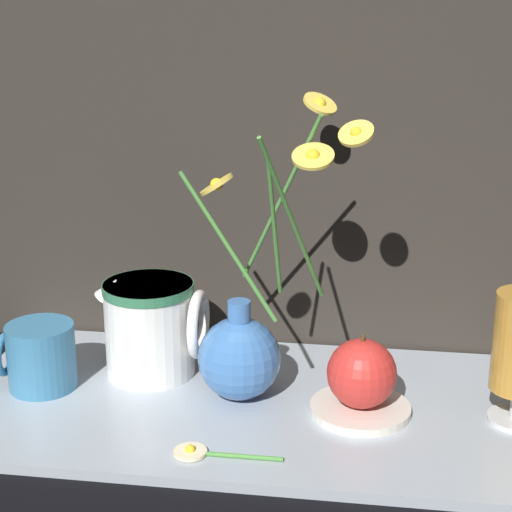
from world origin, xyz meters
TOP-DOWN VIEW (x-y plane):
  - ground_plane at (0.00, 0.00)m, footprint 6.00×6.00m
  - shelf at (0.00, 0.00)m, footprint 0.74×0.36m
  - vase_with_flowers at (-0.03, 0.01)m, footprint 0.21×0.25m
  - yellow_mug at (-0.28, -0.00)m, footprint 0.09×0.08m
  - ceramic_pitcher at (-0.15, 0.06)m, footprint 0.14×0.12m
  - saucer_plate at (0.12, -0.01)m, footprint 0.12×0.12m
  - orange_fruit at (0.12, -0.01)m, footprint 0.08×0.08m
  - loose_daisy at (-0.05, -0.13)m, footprint 0.12×0.04m

SIDE VIEW (x-z plane):
  - ground_plane at x=0.00m, z-range 0.00..0.00m
  - shelf at x=0.00m, z-range 0.00..0.01m
  - loose_daisy at x=-0.05m, z-range 0.01..0.02m
  - saucer_plate at x=0.12m, z-range 0.01..0.02m
  - yellow_mug at x=-0.28m, z-range 0.01..0.09m
  - orange_fruit at x=0.12m, z-range 0.02..0.11m
  - vase_with_flowers at x=-0.03m, z-range -0.10..0.25m
  - ceramic_pitcher at x=-0.15m, z-range 0.01..0.15m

